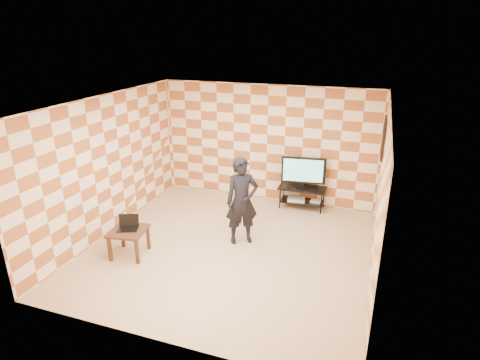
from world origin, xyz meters
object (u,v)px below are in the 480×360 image
(tv_stand, at_px, (302,193))
(tv, at_px, (303,171))
(person, at_px, (242,201))
(side_table, at_px, (129,234))

(tv_stand, xyz_separation_m, tv, (-0.00, -0.00, 0.52))
(tv_stand, distance_m, tv, 0.52)
(tv_stand, bearing_deg, person, -112.71)
(person, bearing_deg, tv, 35.51)
(tv_stand, distance_m, person, 2.10)
(tv_stand, distance_m, side_table, 3.94)
(tv_stand, xyz_separation_m, person, (-0.79, -1.89, 0.47))
(tv, height_order, side_table, tv)
(side_table, bearing_deg, person, 32.91)
(tv, height_order, person, person)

